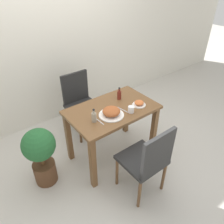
# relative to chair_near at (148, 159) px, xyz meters

# --- Properties ---
(ground_plane) EXTENTS (16.00, 16.00, 0.00)m
(ground_plane) POSITION_rel_chair_near_xyz_m (0.07, 0.67, -0.50)
(ground_plane) COLOR #B7B2A8
(wall_back) EXTENTS (8.00, 0.05, 2.60)m
(wall_back) POSITION_rel_chair_near_xyz_m (0.07, 1.94, 0.80)
(wall_back) COLOR beige
(wall_back) RESTS_ON ground_plane
(dining_table) EXTENTS (1.03, 0.64, 0.73)m
(dining_table) POSITION_rel_chair_near_xyz_m (0.07, 0.67, 0.10)
(dining_table) COLOR brown
(dining_table) RESTS_ON ground_plane
(chair_near) EXTENTS (0.42, 0.42, 0.89)m
(chair_near) POSITION_rel_chair_near_xyz_m (0.00, 0.00, 0.00)
(chair_near) COLOR black
(chair_near) RESTS_ON ground_plane
(chair_far) EXTENTS (0.42, 0.42, 0.89)m
(chair_far) POSITION_rel_chair_near_xyz_m (0.04, 1.39, 0.00)
(chair_far) COLOR black
(chair_far) RESTS_ON ground_plane
(food_plate) EXTENTS (0.28, 0.28, 0.10)m
(food_plate) POSITION_rel_chair_near_xyz_m (-0.03, 0.57, 0.27)
(food_plate) COLOR white
(food_plate) RESTS_ON dining_table
(side_plate) EXTENTS (0.16, 0.16, 0.06)m
(side_plate) POSITION_rel_chair_near_xyz_m (0.36, 0.53, 0.26)
(side_plate) COLOR white
(side_plate) RESTS_ON dining_table
(drink_cup) EXTENTS (0.07, 0.07, 0.08)m
(drink_cup) POSITION_rel_chair_near_xyz_m (0.19, 0.48, 0.27)
(drink_cup) COLOR white
(drink_cup) RESTS_ON dining_table
(sauce_bottle) EXTENTS (0.05, 0.05, 0.16)m
(sauce_bottle) POSITION_rel_chair_near_xyz_m (-0.24, 0.59, 0.29)
(sauce_bottle) COLOR gray
(sauce_bottle) RESTS_ON dining_table
(condiment_bottle) EXTENTS (0.05, 0.05, 0.16)m
(condiment_bottle) POSITION_rel_chair_near_xyz_m (0.27, 0.79, 0.29)
(condiment_bottle) COLOR maroon
(condiment_bottle) RESTS_ON dining_table
(fork_utensil) EXTENTS (0.01, 0.18, 0.00)m
(fork_utensil) POSITION_rel_chair_near_xyz_m (-0.19, 0.57, 0.23)
(fork_utensil) COLOR silver
(fork_utensil) RESTS_ON dining_table
(spoon_utensil) EXTENTS (0.04, 0.17, 0.00)m
(spoon_utensil) POSITION_rel_chair_near_xyz_m (0.14, 0.57, 0.23)
(spoon_utensil) COLOR silver
(spoon_utensil) RESTS_ON dining_table
(potted_plant_left) EXTENTS (0.36, 0.36, 0.73)m
(potted_plant_left) POSITION_rel_chair_near_xyz_m (-0.80, 0.81, -0.06)
(potted_plant_left) COLOR #51331E
(potted_plant_left) RESTS_ON ground_plane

